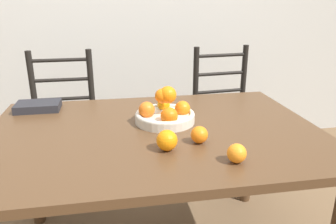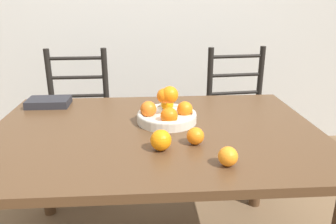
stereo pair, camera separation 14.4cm
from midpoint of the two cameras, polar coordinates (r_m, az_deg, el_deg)
The scene contains 8 objects.
dining_table at distance 1.49m, azimuth -4.99°, elevation -6.39°, with size 1.46×1.02×0.72m.
fruit_bowl at distance 1.52m, azimuth -3.20°, elevation -0.19°, with size 0.28×0.28×0.17m.
orange_loose_0 at distance 1.25m, azimuth -3.50°, elevation -5.02°, with size 0.08×0.08×0.08m.
orange_loose_1 at distance 1.17m, azimuth 8.45°, elevation -7.21°, with size 0.07×0.07×0.07m.
orange_loose_2 at distance 1.31m, azimuth 2.35°, elevation -4.04°, with size 0.07×0.07×0.07m.
chair_left at distance 2.29m, azimuth -19.42°, elevation -2.27°, with size 0.43×0.41×0.95m.
chair_right at distance 2.37m, azimuth 8.46°, elevation -0.64°, with size 0.46×0.44×0.95m.
book_stack at distance 1.85m, azimuth -23.78°, elevation 0.89°, with size 0.22×0.15×0.04m.
Camera 1 is at (-0.18, -1.33, 1.27)m, focal length 35.00 mm.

